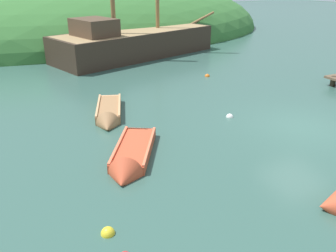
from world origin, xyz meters
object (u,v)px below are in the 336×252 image
object	(u,v)px
sailing_ship	(134,46)
buoy_yellow	(108,234)
buoy_orange	(207,76)
rowboat_portside	(131,160)
rowboat_outer_left	(109,115)
buoy_white	(230,117)

from	to	relation	value
sailing_ship	buoy_yellow	distance (m)	19.34
buoy_orange	sailing_ship	bearing A→B (deg)	104.49
rowboat_portside	buoy_orange	xyz separation A→B (m)	(7.78, 7.68, -0.09)
sailing_ship	buoy_yellow	xyz separation A→B (m)	(-7.63, -17.75, -0.72)
sailing_ship	rowboat_outer_left	world-z (taller)	sailing_ship
buoy_orange	buoy_yellow	bearing A→B (deg)	-131.73
rowboat_outer_left	buoy_yellow	world-z (taller)	rowboat_outer_left
rowboat_portside	buoy_orange	world-z (taller)	rowboat_portside
buoy_orange	buoy_yellow	distance (m)	14.24
rowboat_outer_left	buoy_yellow	bearing A→B (deg)	1.81
rowboat_portside	buoy_white	size ratio (longest dim) A/B	12.01
sailing_ship	rowboat_portside	distance (m)	15.97
buoy_orange	rowboat_portside	bearing A→B (deg)	-135.36
rowboat_outer_left	buoy_yellow	size ratio (longest dim) A/B	10.90
buoy_orange	buoy_white	distance (m)	6.48
rowboat_outer_left	rowboat_portside	size ratio (longest dim) A/B	1.01
sailing_ship	rowboat_portside	world-z (taller)	sailing_ship
buoy_white	rowboat_outer_left	bearing A→B (deg)	153.43
rowboat_outer_left	buoy_yellow	distance (m)	7.35
buoy_orange	buoy_white	world-z (taller)	buoy_white
rowboat_outer_left	buoy_white	size ratio (longest dim) A/B	12.13
sailing_ship	rowboat_outer_left	bearing A→B (deg)	-133.55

